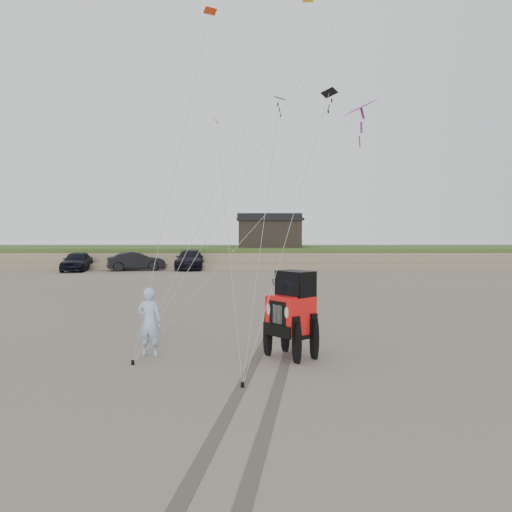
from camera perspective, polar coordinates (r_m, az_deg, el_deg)
The scene contains 12 objects.
ground at distance 13.05m, azimuth -2.40°, elevation -12.18°, with size 160.00×160.00×0.00m, color #6B6054.
dune_ridge at distance 50.15m, azimuth -0.75°, elevation 0.03°, with size 160.00×14.25×1.73m.
cabin at distance 49.61m, azimuth 1.56°, elevation 2.79°, with size 6.40×5.40×3.35m.
truck_a at distance 44.13m, azimuth -19.79°, elevation -0.56°, with size 1.92×4.77×1.63m, color black.
truck_b at distance 43.24m, azimuth -13.53°, elevation -0.57°, with size 1.67×4.78×1.57m, color black.
truck_c at distance 43.82m, azimuth -7.55°, elevation -0.41°, with size 2.32×5.70×1.65m, color black.
jeep at distance 13.46m, azimuth 4.00°, elevation -7.66°, with size 2.15×4.99×1.86m, color red, non-canonical shape.
man at distance 13.89m, azimuth -12.08°, elevation -7.36°, with size 0.68×0.45×1.87m, color #839CCA.
kite_flock at distance 22.06m, azimuth 8.54°, elevation 20.81°, with size 7.45×9.69×7.41m.
stake_main at distance 13.28m, azimuth -13.91°, elevation -11.72°, with size 0.08×0.08×0.12m, color black.
stake_aux at distance 11.16m, azimuth -1.56°, elevation -14.51°, with size 0.08×0.08×0.12m, color black.
tire_tracks at distance 20.92m, azimuth 3.97°, elevation -6.40°, with size 5.22×29.74×0.01m.
Camera 1 is at (0.49, -12.58, 3.42)m, focal length 35.00 mm.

